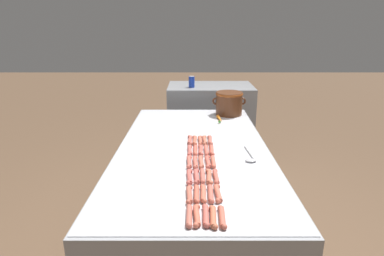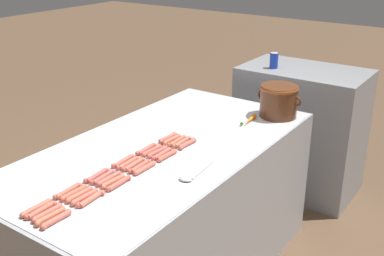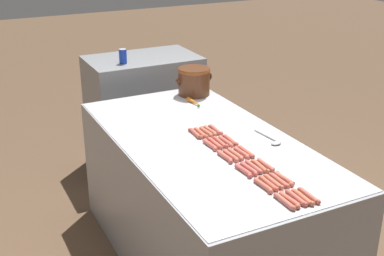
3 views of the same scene
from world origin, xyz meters
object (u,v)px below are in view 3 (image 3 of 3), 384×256
at_px(hot_dog_6, 290,200).
at_px(soda_can, 123,56).
at_px(hot_dog_15, 236,154).
at_px(hot_dog_29, 216,130).
at_px(hot_dog_17, 206,132).
at_px(hot_dog_5, 195,133).
at_px(hot_dog_12, 296,198).
at_px(hot_dog_13, 273,182).
at_px(hot_dog_27, 246,152).
at_px(hot_dog_9, 231,156).
at_px(hot_dog_22, 226,141).
at_px(hot_dog_23, 210,131).
at_px(hot_dog_10, 215,143).
at_px(hot_dog_25, 284,179).
at_px(carrot, 195,102).
at_px(back_cabinet, 144,113).
at_px(hot_dog_4, 210,145).
at_px(hot_dog_16, 220,142).
at_px(bean_pot, 194,80).
at_px(hot_dog_7, 268,183).
at_px(hot_dog_21, 242,153).
at_px(hot_dog_24, 309,195).
at_px(hot_dog_3, 225,157).
at_px(hot_dog_0, 284,201).
at_px(hot_dog_28, 231,140).
at_px(hot_dog_26, 266,165).
at_px(hot_dog_14, 254,167).
at_px(hot_dog_19, 279,180).
at_px(hot_dog_2, 244,170).
at_px(serving_spoon, 273,141).
at_px(hot_dog_11, 201,133).
at_px(hot_dog_20, 260,166).
at_px(hot_dog_8, 249,169).

bearing_deg(hot_dog_6, soda_can, 90.62).
relative_size(hot_dog_15, hot_dog_29, 1.00).
bearing_deg(hot_dog_17, hot_dog_5, 173.94).
relative_size(hot_dog_12, hot_dog_13, 1.00).
bearing_deg(hot_dog_27, hot_dog_9, -177.24).
xyz_separation_m(hot_dog_22, hot_dog_27, (0.03, -0.18, 0.00)).
relative_size(hot_dog_6, hot_dog_23, 1.00).
xyz_separation_m(hot_dog_10, hot_dog_17, (0.04, 0.19, 0.00)).
bearing_deg(hot_dog_25, carrot, 84.77).
relative_size(hot_dog_22, carrot, 0.91).
xyz_separation_m(back_cabinet, hot_dog_25, (-0.09, -2.25, 0.40)).
distance_m(hot_dog_9, soda_can, 1.77).
xyz_separation_m(hot_dog_10, hot_dog_15, (0.03, -0.19, 0.00)).
bearing_deg(hot_dog_13, hot_dog_9, 95.48).
height_order(hot_dog_4, hot_dog_25, same).
bearing_deg(hot_dog_6, hot_dog_16, 87.17).
bearing_deg(bean_pot, hot_dog_7, -102.24).
xyz_separation_m(hot_dog_16, hot_dog_21, (0.04, -0.19, 0.00)).
xyz_separation_m(hot_dog_6, hot_dog_13, (0.03, 0.19, 0.00)).
distance_m(hot_dog_24, hot_dog_29, 0.95).
relative_size(hot_dog_6, carrot, 0.91).
distance_m(hot_dog_3, hot_dog_13, 0.38).
relative_size(hot_dog_0, hot_dog_10, 1.00).
bearing_deg(hot_dog_28, hot_dog_3, -128.04).
bearing_deg(hot_dog_12, hot_dog_4, 95.75).
distance_m(hot_dog_5, hot_dog_26, 0.59).
bearing_deg(hot_dog_25, hot_dog_28, 89.73).
xyz_separation_m(hot_dog_14, hot_dog_25, (0.07, -0.19, 0.00)).
bearing_deg(carrot, hot_dog_6, -98.67).
relative_size(hot_dog_12, hot_dog_15, 1.00).
relative_size(hot_dog_4, hot_dog_7, 1.00).
xyz_separation_m(hot_dog_10, hot_dog_12, (0.04, -0.75, 0.00)).
height_order(hot_dog_19, hot_dog_21, same).
bearing_deg(hot_dog_5, hot_dog_4, -89.93).
height_order(hot_dog_6, hot_dog_28, same).
relative_size(hot_dog_5, hot_dog_12, 1.00).
bearing_deg(hot_dog_2, hot_dog_28, 69.41).
bearing_deg(hot_dog_2, carrot, 76.77).
xyz_separation_m(hot_dog_9, hot_dog_24, (0.11, -0.57, 0.00)).
height_order(hot_dog_0, hot_dog_16, same).
height_order(back_cabinet, serving_spoon, back_cabinet).
bearing_deg(hot_dog_17, hot_dog_11, 179.59).
bearing_deg(hot_dog_15, hot_dog_0, -96.77).
distance_m(hot_dog_2, hot_dog_22, 0.40).
bearing_deg(back_cabinet, hot_dog_26, -92.35).
bearing_deg(hot_dog_25, serving_spoon, 61.91).
xyz_separation_m(hot_dog_20, hot_dog_26, (0.04, 0.00, 0.00)).
distance_m(hot_dog_26, hot_dog_27, 0.20).
bearing_deg(hot_dog_11, hot_dog_17, -0.41).
distance_m(hot_dog_8, hot_dog_16, 0.38).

